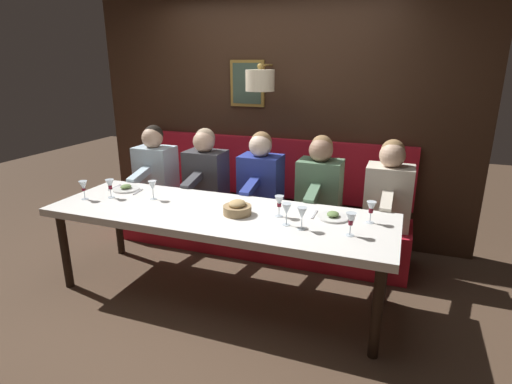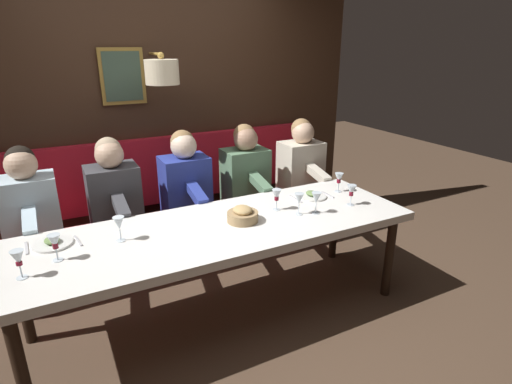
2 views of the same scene
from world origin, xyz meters
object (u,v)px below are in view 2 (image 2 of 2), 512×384
object	(u,v)px
wine_glass_1	(299,200)
diner_middle	(185,179)
wine_glass_5	(277,196)
wine_glass_6	(18,259)
wine_glass_4	(55,243)
wine_glass_0	(316,198)
diner_near	(245,170)
diner_nearest	(301,161)
dining_table	(221,233)
diner_farthest	(29,202)
diner_far	(114,190)
wine_glass_3	(119,224)
bread_bowl	(243,215)
wine_glass_2	(351,191)
wine_glass_7	(339,179)

from	to	relation	value
wine_glass_1	diner_middle	bearing A→B (deg)	29.42
diner_middle	wine_glass_5	bearing A→B (deg)	-151.50
wine_glass_1	wine_glass_6	distance (m)	1.79
wine_glass_5	diner_middle	bearing A→B (deg)	28.50
wine_glass_5	wine_glass_4	bearing A→B (deg)	92.84
wine_glass_0	diner_near	bearing A→B (deg)	4.87
diner_nearest	wine_glass_0	distance (m)	1.14
dining_table	diner_farthest	size ratio (longest dim) A/B	3.49
diner_far	diner_farthest	bearing A→B (deg)	90.00
wine_glass_5	wine_glass_6	distance (m)	1.70
diner_near	wine_glass_3	bearing A→B (deg)	122.06
wine_glass_1	bread_bowl	bearing A→B (deg)	79.37
diner_nearest	wine_glass_1	size ratio (longest dim) A/B	4.82
diner_farthest	wine_glass_0	distance (m)	2.13
wine_glass_2	wine_glass_7	distance (m)	0.31
diner_nearest	wine_glass_2	xyz separation A→B (m)	(-1.00, 0.20, 0.04)
diner_far	wine_glass_7	xyz separation A→B (m)	(-0.71, -1.71, 0.04)
bread_bowl	dining_table	bearing A→B (deg)	88.28
wine_glass_1	wine_glass_6	world-z (taller)	same
wine_glass_3	bread_bowl	world-z (taller)	wine_glass_3
diner_near	wine_glass_4	size ratio (longest dim) A/B	4.82
diner_near	wine_glass_6	xyz separation A→B (m)	(-1.01, 1.83, 0.04)
wine_glass_3	bread_bowl	distance (m)	0.83
diner_near	bread_bowl	bearing A→B (deg)	152.75
wine_glass_5	wine_glass_6	world-z (taller)	same
dining_table	wine_glass_4	size ratio (longest dim) A/B	16.84
wine_glass_2	dining_table	bearing A→B (deg)	83.81
diner_middle	bread_bowl	bearing A→B (deg)	-171.91
wine_glass_0	wine_glass_5	distance (m)	0.29
wine_glass_3	wine_glass_5	xyz separation A→B (m)	(-0.02, -1.14, -0.00)
diner_far	diner_near	bearing A→B (deg)	-90.00
wine_glass_2	wine_glass_3	size ratio (longest dim) A/B	1.00
diner_near	diner_far	bearing A→B (deg)	90.00
bread_bowl	wine_glass_3	bearing A→B (deg)	83.98
wine_glass_1	wine_glass_2	distance (m)	0.46
diner_far	wine_glass_0	distance (m)	1.62
diner_farthest	wine_glass_4	size ratio (longest dim) A/B	4.82
wine_glass_0	wine_glass_5	world-z (taller)	same
diner_near	wine_glass_3	size ratio (longest dim) A/B	4.82
diner_near	diner_middle	distance (m)	0.58
wine_glass_0	bread_bowl	distance (m)	0.56
diner_nearest	bread_bowl	world-z (taller)	diner_nearest
wine_glass_4	wine_glass_7	xyz separation A→B (m)	(0.18, -2.18, -0.00)
diner_near	diner_far	world-z (taller)	same
diner_far	wine_glass_4	bearing A→B (deg)	152.37
wine_glass_7	bread_bowl	xyz separation A→B (m)	(-0.18, 0.98, -0.07)
diner_near	wine_glass_2	bearing A→B (deg)	-157.07
diner_middle	wine_glass_6	bearing A→B (deg)	128.93
wine_glass_1	diner_farthest	bearing A→B (deg)	61.14
wine_glass_3	dining_table	bearing A→B (deg)	-97.13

